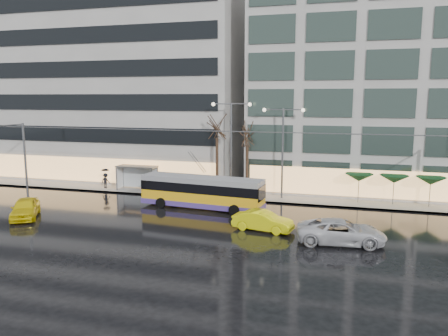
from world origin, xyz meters
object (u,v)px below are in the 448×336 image
at_px(bus_shelter, 135,172).
at_px(street_lamp_near, 231,136).
at_px(taxi_a, 25,208).
at_px(trolleybus, 202,193).

distance_m(bus_shelter, street_lamp_near, 11.14).
bearing_deg(street_lamp_near, taxi_a, -139.53).
relative_size(street_lamp_near, taxi_a, 1.90).
height_order(trolleybus, bus_shelter, trolleybus).
height_order(trolleybus, taxi_a, trolleybus).
xyz_separation_m(trolleybus, bus_shelter, (-9.12, 5.20, 0.58)).
bearing_deg(bus_shelter, trolleybus, -29.67).
bearing_deg(taxi_a, bus_shelter, 41.51).
bearing_deg(bus_shelter, taxi_a, -107.30).
distance_m(bus_shelter, taxi_a, 12.53).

